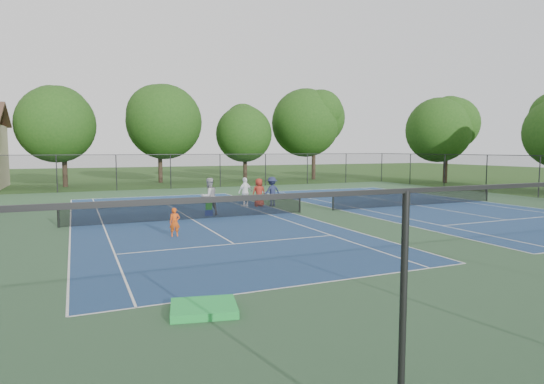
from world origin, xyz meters
name	(u,v)px	position (x,y,z in m)	size (l,w,h in m)	color
ground	(317,212)	(0.00, 0.00, 0.00)	(140.00, 140.00, 0.00)	#234716
court_pad	(317,212)	(0.00, 0.00, 0.00)	(36.00, 36.00, 0.01)	#2D5032
tennis_court_left	(192,217)	(-7.00, 0.00, 0.10)	(12.00, 23.83, 1.07)	navy
tennis_court_right	(416,204)	(7.00, 0.00, 0.10)	(12.00, 23.83, 1.07)	navy
perimeter_fence	(317,183)	(0.00, 0.00, 1.60)	(36.08, 36.08, 3.02)	black
tree_back_a	(63,121)	(-13.00, 24.00, 6.04)	(6.80, 6.80, 9.15)	#2D2116
tree_back_b	(159,119)	(-4.00, 26.00, 6.60)	(7.60, 7.60, 10.03)	#2D2116
tree_back_c	(245,131)	(5.00, 25.00, 5.48)	(6.00, 6.00, 8.40)	#2D2116
tree_back_d	(314,119)	(13.00, 24.00, 6.82)	(7.80, 7.80, 10.37)	#2D2116
tree_side_e	(447,126)	(23.00, 14.00, 5.81)	(6.60, 6.60, 8.87)	#2D2116
child_player	(175,222)	(-8.67, -4.06, 0.57)	(0.42, 0.27, 1.14)	#F15410
instructor	(209,197)	(-5.82, 1.06, 0.98)	(0.95, 0.74, 1.96)	#979699
bystander_a	(245,192)	(-2.81, 3.78, 0.88)	(1.03, 0.43, 1.76)	white
bystander_b	(272,192)	(-1.30, 3.20, 0.89)	(1.16, 0.66, 1.79)	#1B213C
bystander_c	(259,192)	(-2.07, 3.41, 0.85)	(0.83, 0.54, 1.71)	maroon
ball_crate	(209,213)	(-5.89, 0.88, 0.16)	(0.40, 0.28, 0.33)	navy
ball_hopper	(209,206)	(-5.89, 0.88, 0.53)	(0.34, 0.27, 0.40)	#1CA01D
green_tarp	(204,308)	(-9.84, -12.73, 0.09)	(1.37, 1.14, 0.17)	#1CC656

